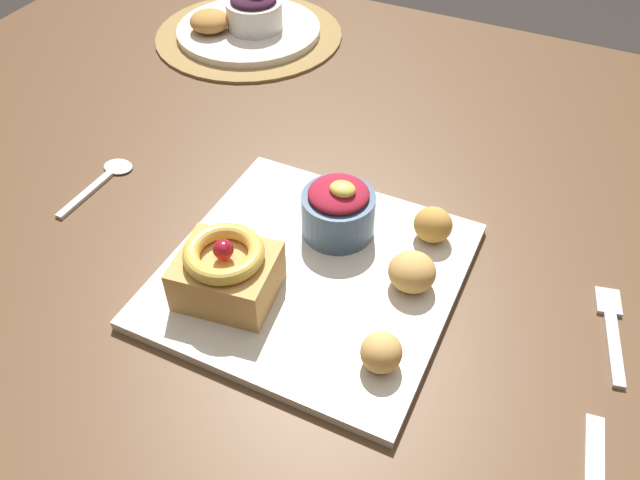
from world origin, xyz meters
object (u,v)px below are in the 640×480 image
Objects in this scene: fritter_front at (381,352)px; back_pastry at (210,21)px; fritter_middle at (412,272)px; spoon at (104,178)px; cake_slice at (227,271)px; fritter_back at (433,225)px; front_plate at (312,274)px; back_plate at (249,30)px; fork at (611,327)px; back_ramekin at (254,11)px; berry_ramekin at (338,209)px.

fritter_front is 0.62× the size of back_pastry.
fritter_middle reaches higher than spoon.
cake_slice is 0.24m from fritter_back.
fritter_front is (0.11, -0.08, 0.02)m from front_plate.
fritter_front reaches higher than back_plate.
fritter_front is 0.25m from fork.
fritter_front is 0.82× the size of fritter_middle.
back_ramekin reaches higher than spoon.
cake_slice is 0.44× the size of back_plate.
cake_slice is 0.19m from fritter_middle.
front_plate is 0.58m from back_pastry.
back_plate is at bearing -168.86° from back_ramekin.
fritter_back reaches higher than back_plate.
berry_ramekin is at bearing 157.50° from fritter_middle.
back_ramekin is (0.01, 0.00, 0.04)m from back_plate.
back_plate reaches higher than fork.
berry_ramekin reaches higher than fork.
fritter_back is at bearing -32.46° from back_pastry.
cake_slice reaches higher than fritter_middle.
cake_slice is 1.15× the size of back_ramekin.
berry_ramekin is at bearing 126.73° from fritter_front.
fritter_back reaches higher than fritter_front.
fritter_front reaches higher than front_plate.
back_pastry is at bearing 12.69° from spoon.
back_ramekin is (-0.44, 0.43, 0.01)m from fritter_middle.
fritter_middle is at bearing 94.38° from fritter_front.
fritter_back is 0.42m from spoon.
berry_ramekin reaches higher than fritter_front.
fritter_middle is 0.42m from spoon.
fritter_back is at bearing 93.47° from fritter_front.
fritter_front is 0.11m from fritter_middle.
back_ramekin is at bearing 34.10° from back_pastry.
berry_ramekin reaches higher than back_pastry.
cake_slice reaches higher than spoon.
fritter_back is (0.10, 0.03, -0.01)m from berry_ramekin.
front_plate is at bearing -166.07° from fritter_middle.
spoon is at bearing 79.76° from fork.
fritter_back is at bearing 45.88° from front_plate.
cake_slice is at bearing -55.69° from back_pastry.
fritter_front and back_pastry have the same top height.
berry_ramekin is 0.19m from fritter_front.
fritter_middle is 0.40× the size of fork.
fritter_back is 0.21m from fork.
berry_ramekin is 0.31m from fork.
back_pastry is at bearing 135.36° from fritter_front.
cake_slice is at bearing -63.03° from back_ramekin.
fritter_front is 0.95× the size of fritter_back.
fritter_front is at bearing -44.64° from back_pastry.
spoon is at bearing -171.02° from fritter_back.
fritter_back is 0.34× the size of spoon.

